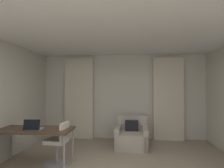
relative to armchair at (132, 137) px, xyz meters
name	(u,v)px	position (x,y,z in m)	size (l,w,h in m)	color
wall_window	(123,97)	(-0.26, 0.81, 1.03)	(5.12, 0.06, 2.60)	beige
ceiling	(118,19)	(-0.26, -2.22, 2.36)	(5.12, 6.12, 0.06)	white
curtain_left_panel	(79,98)	(-1.63, 0.68, 0.98)	(0.90, 0.06, 2.50)	beige
curtain_right_panel	(168,99)	(1.12, 0.68, 0.98)	(0.90, 0.06, 2.50)	beige
armchair	(132,137)	(0.00, 0.00, 0.00)	(0.88, 0.90, 0.79)	#B2A899
desk	(35,132)	(-1.98, -1.36, 0.43)	(1.49, 0.65, 0.75)	#4C3828
desk_chair	(58,146)	(-1.52, -1.29, 0.13)	(0.48, 0.48, 0.88)	gray
laptop	(33,128)	(-1.97, -1.46, 0.53)	(0.34, 0.27, 0.22)	#ADADB2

